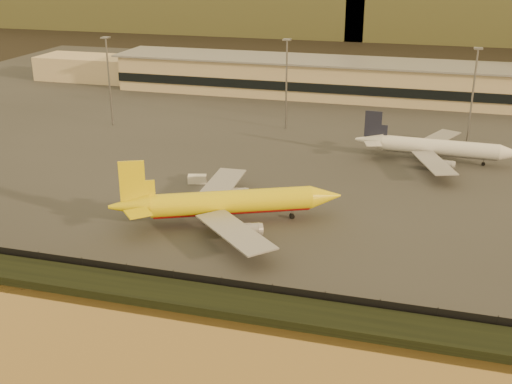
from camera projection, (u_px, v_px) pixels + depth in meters
ground at (235, 254)px, 110.97m from camera, size 900.00×900.00×0.00m
embankment at (201, 299)px, 95.47m from camera, size 320.00×7.00×1.40m
tarmac at (329, 118)px, 196.11m from camera, size 320.00×220.00×0.20m
perimeter_fence at (210, 283)px, 98.84m from camera, size 300.00×0.05×2.20m
terminal_building at (303, 77)px, 224.97m from camera, size 202.00×25.00×12.60m
apron_light_masts at (375, 83)px, 168.71m from camera, size 152.20×12.20×25.40m
dhl_cargo_jet at (228, 203)px, 121.50m from camera, size 42.07×39.87×13.27m
white_narrowbody_jet at (436, 148)px, 156.12m from camera, size 39.74×38.86×11.44m
gse_vehicle_yellow at (286, 193)px, 135.24m from camera, size 3.55×1.69×1.57m
gse_vehicle_white at (197, 179)px, 142.76m from camera, size 4.45×2.88×1.85m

